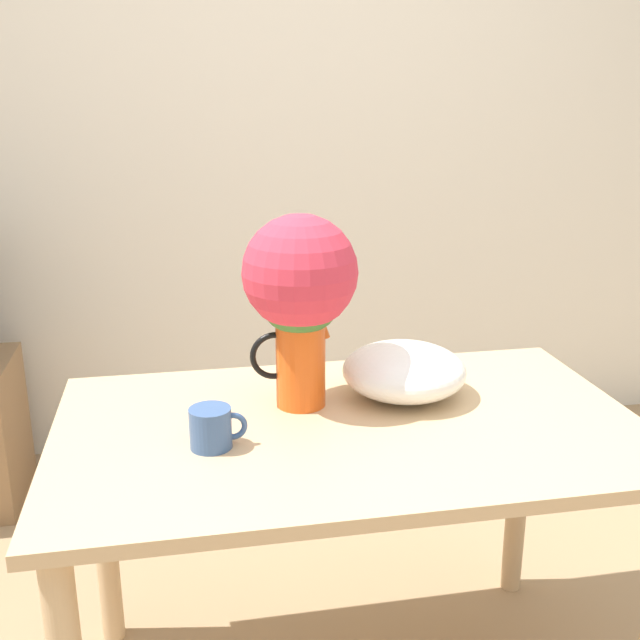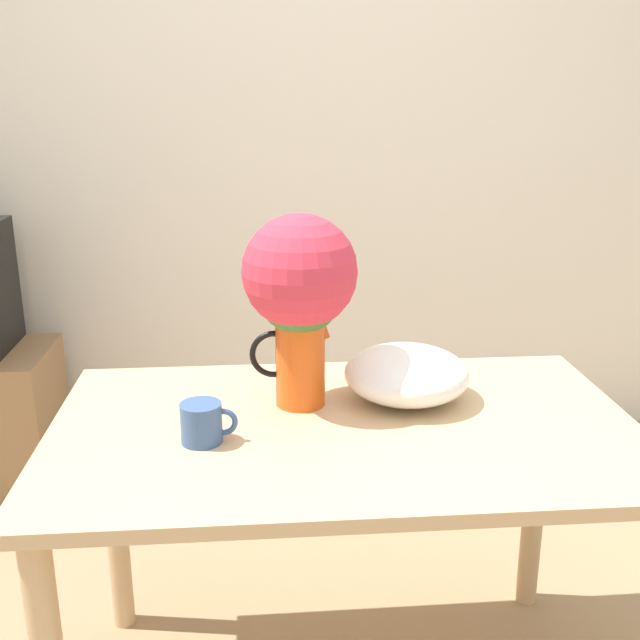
# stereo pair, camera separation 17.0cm
# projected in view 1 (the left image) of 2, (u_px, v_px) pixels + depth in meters

# --- Properties ---
(wall_back) EXTENTS (8.00, 0.05, 2.60)m
(wall_back) POSITION_uv_depth(u_px,v_px,m) (274.00, 132.00, 2.96)
(wall_back) COLOR silver
(wall_back) RESTS_ON ground_plane
(table) EXTENTS (1.30, 0.78, 0.75)m
(table) POSITION_uv_depth(u_px,v_px,m) (349.00, 467.00, 1.70)
(table) COLOR tan
(table) RESTS_ON ground_plane
(flower_vase) EXTENTS (0.26, 0.26, 0.45)m
(flower_vase) POSITION_uv_depth(u_px,v_px,m) (300.00, 287.00, 1.67)
(flower_vase) COLOR #E05619
(flower_vase) RESTS_ON table
(coffee_mug) EXTENTS (0.12, 0.09, 0.09)m
(coffee_mug) POSITION_uv_depth(u_px,v_px,m) (212.00, 428.00, 1.53)
(coffee_mug) COLOR #385689
(coffee_mug) RESTS_ON table
(white_bowl) EXTENTS (0.30, 0.30, 0.13)m
(white_bowl) POSITION_uv_depth(u_px,v_px,m) (404.00, 371.00, 1.79)
(white_bowl) COLOR white
(white_bowl) RESTS_ON table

